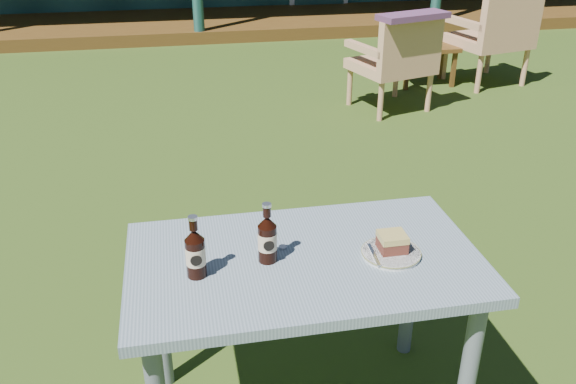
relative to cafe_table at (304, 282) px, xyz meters
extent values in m
plane|color=#334916|center=(0.00, 1.60, -0.62)|extent=(80.00, 80.00, 0.00)
cube|color=#4F3213|center=(0.00, 7.20, -0.54)|extent=(15.00, 1.80, 0.16)
cube|color=slate|center=(0.00, 0.00, 0.08)|extent=(1.20, 0.70, 0.04)
cylinder|color=slate|center=(0.52, -0.27, -0.28)|extent=(0.06, 0.06, 0.68)
cylinder|color=slate|center=(-0.52, 0.27, -0.28)|extent=(0.06, 0.06, 0.68)
cylinder|color=slate|center=(0.52, 0.27, -0.28)|extent=(0.06, 0.06, 0.68)
cylinder|color=silver|center=(0.29, -0.04, 0.11)|extent=(0.20, 0.20, 0.01)
cylinder|color=olive|center=(0.29, -0.04, 0.11)|extent=(0.20, 0.20, 0.00)
cube|color=#502319|center=(0.30, -0.03, 0.14)|extent=(0.09, 0.08, 0.04)
cube|color=tan|center=(0.30, -0.03, 0.17)|extent=(0.09, 0.09, 0.02)
cube|color=silver|center=(0.23, -0.05, 0.12)|extent=(0.02, 0.14, 0.00)
cylinder|color=black|center=(-0.13, 0.00, 0.17)|extent=(0.06, 0.06, 0.13)
cone|color=black|center=(-0.13, 0.00, 0.25)|extent=(0.06, 0.06, 0.04)
cylinder|color=black|center=(-0.13, 0.00, 0.29)|extent=(0.03, 0.03, 0.04)
cylinder|color=silver|center=(-0.13, 0.00, 0.31)|extent=(0.03, 0.03, 0.01)
cylinder|color=beige|center=(-0.13, 0.00, 0.18)|extent=(0.06, 0.06, 0.06)
cylinder|color=black|center=(-0.13, -0.03, 0.18)|extent=(0.04, 0.00, 0.04)
cylinder|color=black|center=(-0.37, -0.04, 0.17)|extent=(0.06, 0.06, 0.13)
cone|color=black|center=(-0.37, -0.04, 0.25)|extent=(0.06, 0.06, 0.04)
cylinder|color=black|center=(-0.37, -0.04, 0.29)|extent=(0.03, 0.03, 0.04)
cylinder|color=silver|center=(-0.37, -0.04, 0.31)|extent=(0.03, 0.03, 0.01)
cylinder|color=beige|center=(-0.37, -0.04, 0.18)|extent=(0.06, 0.06, 0.06)
cylinder|color=black|center=(-0.37, -0.07, 0.18)|extent=(0.04, 0.00, 0.04)
cylinder|color=silver|center=(-0.06, 0.07, 0.11)|extent=(0.03, 0.03, 0.01)
cube|color=tan|center=(1.55, 3.44, -0.22)|extent=(0.78, 0.75, 0.09)
cube|color=tan|center=(1.62, 3.20, 0.03)|extent=(0.63, 0.26, 0.41)
cube|color=tan|center=(1.81, 3.54, -0.04)|extent=(0.23, 0.55, 0.06)
cube|color=tan|center=(1.28, 3.38, -0.04)|extent=(0.23, 0.55, 0.06)
cylinder|color=tan|center=(1.73, 3.76, -0.44)|extent=(0.05, 0.05, 0.35)
cylinder|color=tan|center=(1.22, 3.60, -0.44)|extent=(0.05, 0.05, 0.35)
cylinder|color=tan|center=(1.88, 3.28, -0.44)|extent=(0.05, 0.05, 0.35)
cylinder|color=tan|center=(1.37, 3.13, -0.44)|extent=(0.05, 0.05, 0.35)
cube|color=tan|center=(2.80, 4.05, -0.18)|extent=(0.83, 0.80, 0.10)
cube|color=tan|center=(2.87, 3.77, 0.09)|extent=(0.70, 0.25, 0.46)
cube|color=tan|center=(3.10, 4.14, 0.02)|extent=(0.22, 0.61, 0.07)
cube|color=tan|center=(2.49, 3.99, 0.02)|extent=(0.22, 0.61, 0.07)
cylinder|color=tan|center=(3.02, 4.38, -0.43)|extent=(0.05, 0.05, 0.39)
cylinder|color=tan|center=(2.45, 4.24, -0.43)|extent=(0.05, 0.05, 0.39)
cylinder|color=tan|center=(3.15, 3.85, -0.43)|extent=(0.05, 0.05, 0.39)
cylinder|color=tan|center=(2.58, 3.71, -0.43)|extent=(0.05, 0.05, 0.39)
cube|color=#593254|center=(1.62, 3.20, 0.26)|extent=(0.66, 0.40, 0.05)
cube|color=#4F3213|center=(2.17, 4.10, -0.24)|extent=(0.60, 0.40, 0.04)
cube|color=#4F3213|center=(1.92, 3.95, -0.44)|extent=(0.04, 0.04, 0.36)
cube|color=#4F3213|center=(2.42, 3.95, -0.44)|extent=(0.04, 0.04, 0.36)
cube|color=#4F3213|center=(1.92, 4.25, -0.44)|extent=(0.04, 0.04, 0.36)
cube|color=#4F3213|center=(2.42, 4.25, -0.44)|extent=(0.04, 0.04, 0.36)
camera|label=1|loc=(-0.39, -1.71, 1.23)|focal=38.00mm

